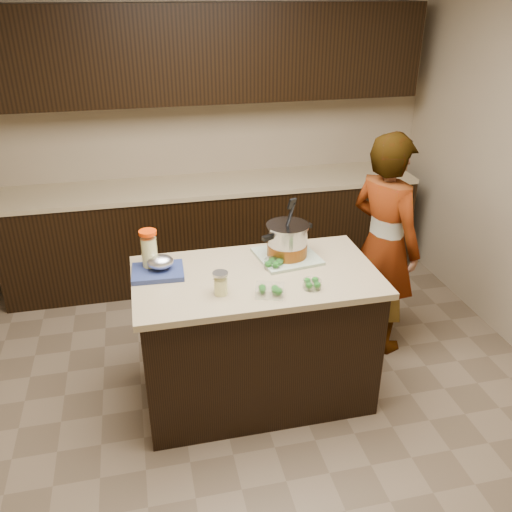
{
  "coord_description": "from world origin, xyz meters",
  "views": [
    {
      "loc": [
        -0.63,
        -2.76,
        2.44
      ],
      "look_at": [
        0.0,
        0.0,
        1.02
      ],
      "focal_mm": 38.0,
      "sensor_mm": 36.0,
      "label": 1
    }
  ],
  "objects": [
    {
      "name": "ground_plane",
      "position": [
        0.0,
        0.0,
        0.0
      ],
      "size": [
        4.0,
        4.0,
        0.0
      ],
      "primitive_type": "plane",
      "color": "brown",
      "rests_on": "ground"
    },
    {
      "name": "room_shell",
      "position": [
        0.0,
        0.0,
        1.71
      ],
      "size": [
        4.04,
        4.04,
        2.72
      ],
      "color": "tan",
      "rests_on": "ground"
    },
    {
      "name": "back_cabinets",
      "position": [
        0.0,
        1.74,
        0.94
      ],
      "size": [
        3.6,
        0.63,
        2.33
      ],
      "color": "black",
      "rests_on": "ground"
    },
    {
      "name": "island",
      "position": [
        0.0,
        0.0,
        0.45
      ],
      "size": [
        1.46,
        0.81,
        0.9
      ],
      "color": "black",
      "rests_on": "ground"
    },
    {
      "name": "dish_towel",
      "position": [
        0.24,
        0.17,
        0.91
      ],
      "size": [
        0.41,
        0.41,
        0.02
      ],
      "primitive_type": "cube",
      "rotation": [
        0.0,
        0.0,
        0.14
      ],
      "color": "#688C5E",
      "rests_on": "island"
    },
    {
      "name": "stock_pot",
      "position": [
        0.24,
        0.17,
        1.01
      ],
      "size": [
        0.36,
        0.35,
        0.38
      ],
      "rotation": [
        0.0,
        0.0,
        0.38
      ],
      "color": "#B7B7BC",
      "rests_on": "dish_towel"
    },
    {
      "name": "lemonade_pitcher",
      "position": [
        -0.61,
        0.19,
        1.02
      ],
      "size": [
        0.13,
        0.13,
        0.25
      ],
      "rotation": [
        0.0,
        0.0,
        -0.26
      ],
      "color": "#EAE88F",
      "rests_on": "island"
    },
    {
      "name": "mason_jar",
      "position": [
        -0.24,
        -0.18,
        0.96
      ],
      "size": [
        0.1,
        0.1,
        0.14
      ],
      "rotation": [
        0.0,
        0.0,
        -0.18
      ],
      "color": "#EAE88F",
      "rests_on": "island"
    },
    {
      "name": "broccoli_tub_left",
      "position": [
        0.12,
        0.05,
        0.93
      ],
      "size": [
        0.14,
        0.14,
        0.06
      ],
      "rotation": [
        0.0,
        0.0,
        -0.2
      ],
      "color": "silver",
      "rests_on": "island"
    },
    {
      "name": "broccoli_tub_right",
      "position": [
        0.27,
        -0.23,
        0.92
      ],
      "size": [
        0.14,
        0.14,
        0.05
      ],
      "rotation": [
        0.0,
        0.0,
        0.43
      ],
      "color": "silver",
      "rests_on": "island"
    },
    {
      "name": "broccoli_tub_rect",
      "position": [
        0.02,
        -0.26,
        0.93
      ],
      "size": [
        0.18,
        0.16,
        0.06
      ],
      "rotation": [
        0.0,
        0.0,
        -0.3
      ],
      "color": "silver",
      "rests_on": "island"
    },
    {
      "name": "blue_tray",
      "position": [
        -0.56,
        0.13,
        0.94
      ],
      "size": [
        0.31,
        0.26,
        0.12
      ],
      "rotation": [
        0.0,
        0.0,
        -0.05
      ],
      "color": "navy",
      "rests_on": "island"
    },
    {
      "name": "person",
      "position": [
        1.01,
        0.39,
        0.81
      ],
      "size": [
        0.59,
        0.69,
        1.61
      ],
      "primitive_type": "imported",
      "rotation": [
        0.0,
        0.0,
        1.99
      ],
      "color": "gray",
      "rests_on": "ground"
    }
  ]
}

